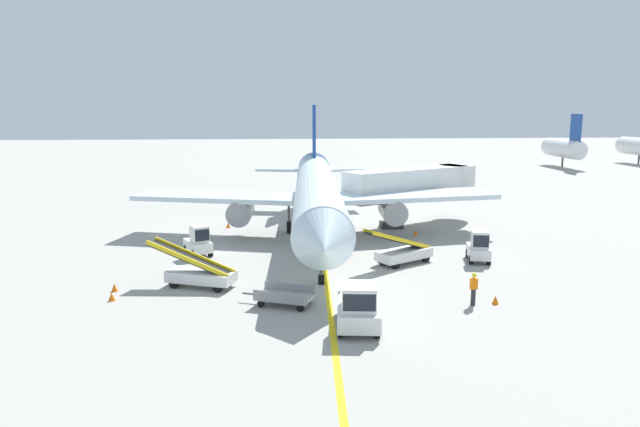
{
  "coord_description": "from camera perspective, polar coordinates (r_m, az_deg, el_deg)",
  "views": [
    {
      "loc": [
        -3.45,
        -31.64,
        9.94
      ],
      "look_at": [
        -0.42,
        8.33,
        2.5
      ],
      "focal_mm": 32.4,
      "sensor_mm": 36.0,
      "label": 1
    }
  ],
  "objects": [
    {
      "name": "ground_plane",
      "position": [
        33.34,
        1.82,
        -6.83
      ],
      "size": [
        300.0,
        300.0,
        0.0
      ],
      "primitive_type": "plane",
      "color": "#9E9B93"
    },
    {
      "name": "taxi_line_yellow",
      "position": [
        38.08,
        0.38,
        -4.61
      ],
      "size": [
        4.27,
        79.92,
        0.01
      ],
      "primitive_type": "cube",
      "rotation": [
        0.0,
        0.0,
        -0.05
      ],
      "color": "yellow",
      "rests_on": "ground"
    },
    {
      "name": "airliner",
      "position": [
        44.1,
        -0.31,
        2.01
      ],
      "size": [
        28.58,
        35.31,
        10.1
      ],
      "color": "silver",
      "rests_on": "ground"
    },
    {
      "name": "jet_bridge",
      "position": [
        49.97,
        9.9,
        3.0
      ],
      "size": [
        12.48,
        8.38,
        4.85
      ],
      "color": "silver",
      "rests_on": "ground"
    },
    {
      "name": "pushback_tug",
      "position": [
        26.47,
        3.83,
        -9.26
      ],
      "size": [
        2.3,
        3.79,
        2.2
      ],
      "color": "silver",
      "rests_on": "ground"
    },
    {
      "name": "baggage_tug_near_wing",
      "position": [
        38.84,
        15.41,
        -3.29
      ],
      "size": [
        1.76,
        2.61,
        2.1
      ],
      "color": "silver",
      "rests_on": "ground"
    },
    {
      "name": "baggage_tug_by_cargo_door",
      "position": [
        39.88,
        -11.91,
        -2.77
      ],
      "size": [
        2.24,
        2.73,
        2.1
      ],
      "color": "silver",
      "rests_on": "ground"
    },
    {
      "name": "belt_loader_forward_hold",
      "position": [
        37.44,
        8.17,
        -3.76
      ],
      "size": [
        4.92,
        3.68,
        2.59
      ],
      "color": "silver",
      "rests_on": "ground"
    },
    {
      "name": "belt_loader_aft_hold",
      "position": [
        33.09,
        -11.86,
        -5.79
      ],
      "size": [
        5.13,
        2.9,
        2.59
      ],
      "color": "silver",
      "rests_on": "ground"
    },
    {
      "name": "baggage_cart_loaded",
      "position": [
        29.56,
        -3.53,
        -8.19
      ],
      "size": [
        3.79,
        2.49,
        0.94
      ],
      "color": "#A5A5A8",
      "rests_on": "ground"
    },
    {
      "name": "ground_crew_marshaller",
      "position": [
        30.42,
        14.93,
        -7.11
      ],
      "size": [
        0.36,
        0.24,
        1.7
      ],
      "color": "#26262D",
      "rests_on": "ground"
    },
    {
      "name": "safety_cone_nose_left",
      "position": [
        32.16,
        -19.88,
        -7.72
      ],
      "size": [
        0.36,
        0.36,
        0.44
      ],
      "primitive_type": "cone",
      "color": "orange",
      "rests_on": "ground"
    },
    {
      "name": "safety_cone_nose_right",
      "position": [
        33.66,
        -19.64,
        -6.9
      ],
      "size": [
        0.36,
        0.36,
        0.44
      ],
      "primitive_type": "cone",
      "color": "orange",
      "rests_on": "ground"
    },
    {
      "name": "safety_cone_wingtip_left",
      "position": [
        31.11,
        16.94,
        -8.16
      ],
      "size": [
        0.36,
        0.36,
        0.44
      ],
      "primitive_type": "cone",
      "color": "orange",
      "rests_on": "ground"
    },
    {
      "name": "safety_cone_wingtip_right",
      "position": [
        45.86,
        9.41,
        -1.86
      ],
      "size": [
        0.36,
        0.36,
        0.44
      ],
      "primitive_type": "cone",
      "color": "orange",
      "rests_on": "ground"
    },
    {
      "name": "safety_cone_tail_area",
      "position": [
        48.67,
        -9.06,
        -1.14
      ],
      "size": [
        0.36,
        0.36,
        0.44
      ],
      "primitive_type": "cone",
      "color": "orange",
      "rests_on": "ground"
    },
    {
      "name": "distant_aircraft_mid_left",
      "position": [
        104.37,
        22.95,
        6.0
      ],
      "size": [
        3.0,
        10.1,
        8.8
      ],
      "color": "silver",
      "rests_on": "ground"
    }
  ]
}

